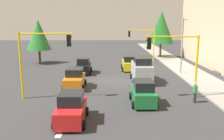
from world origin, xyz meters
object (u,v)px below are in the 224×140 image
at_px(traffic_signal_near_left, 176,54).
at_px(street_lamp_curbside, 183,40).
at_px(tree_opposite_side, 38,35).
at_px(tree_roadside_far, 161,28).
at_px(traffic_signal_near_right, 41,52).
at_px(delivery_van_silver, 142,70).
at_px(car_black, 84,67).
at_px(car_green, 143,93).
at_px(car_yellow, 129,64).
at_px(car_orange, 75,79).
at_px(car_red, 71,109).
at_px(traffic_signal_far_left, 143,39).
at_px(pedestrian_crossing, 195,92).

xyz_separation_m(traffic_signal_near_left, street_lamp_curbside, (-9.61, 3.53, 0.46)).
bearing_deg(tree_opposite_side, tree_roadside_far, 106.31).
relative_size(traffic_signal_near_right, tree_roadside_far, 0.69).
xyz_separation_m(tree_roadside_far, delivery_van_silver, (18.23, -5.90, -4.19)).
relative_size(traffic_signal_near_left, car_black, 1.51).
bearing_deg(car_green, car_yellow, 179.99).
distance_m(traffic_signal_near_right, delivery_van_silver, 11.29).
relative_size(car_black, car_orange, 0.96).
bearing_deg(car_red, traffic_signal_near_right, -147.97).
xyz_separation_m(street_lamp_curbside, car_red, (14.70, -11.72, -3.45)).
distance_m(tree_opposite_side, delivery_van_silver, 19.31).
height_order(traffic_signal_far_left, car_orange, traffic_signal_far_left).
height_order(traffic_signal_near_right, tree_roadside_far, tree_roadside_far).
height_order(car_black, car_orange, same).
height_order(car_red, car_yellow, same).
bearing_deg(tree_roadside_far, pedestrian_crossing, -5.53).
xyz_separation_m(tree_roadside_far, pedestrian_crossing, (25.32, -2.45, -4.56)).
bearing_deg(traffic_signal_near_left, delivery_van_silver, -160.27).
height_order(traffic_signal_far_left, pedestrian_crossing, traffic_signal_far_left).
bearing_deg(car_red, street_lamp_curbside, 141.43).
xyz_separation_m(traffic_signal_far_left, pedestrian_crossing, (21.32, 1.42, -2.84)).
height_order(street_lamp_curbside, car_red, street_lamp_curbside).
height_order(traffic_signal_far_left, car_red, traffic_signal_far_left).
bearing_deg(traffic_signal_far_left, delivery_van_silver, -8.15).
bearing_deg(car_black, car_red, 2.80).
height_order(tree_roadside_far, car_orange, tree_roadside_far).
bearing_deg(car_orange, car_red, 6.35).
height_order(traffic_signal_near_right, pedestrian_crossing, traffic_signal_near_right).
height_order(car_red, car_orange, same).
bearing_deg(tree_opposite_side, traffic_signal_near_left, 42.80).
distance_m(tree_roadside_far, pedestrian_crossing, 25.85).
relative_size(tree_roadside_far, delivery_van_silver, 1.74).
xyz_separation_m(street_lamp_curbside, car_orange, (6.28, -12.66, -3.45)).
distance_m(car_red, car_yellow, 18.19).
xyz_separation_m(tree_opposite_side, car_black, (7.77, 7.73, -3.59)).
xyz_separation_m(traffic_signal_near_right, car_green, (1.55, 8.44, -3.16)).
xyz_separation_m(car_yellow, pedestrian_crossing, (13.65, 4.31, 0.01)).
distance_m(traffic_signal_near_right, car_yellow, 15.27).
relative_size(traffic_signal_near_right, car_green, 1.54).
height_order(traffic_signal_far_left, traffic_signal_near_right, traffic_signal_near_right).
bearing_deg(car_black, car_green, 27.00).
relative_size(traffic_signal_near_right, tree_opposite_side, 0.84).
distance_m(street_lamp_curbside, car_orange, 14.55).
xyz_separation_m(traffic_signal_near_right, car_black, (-10.23, 2.43, -3.16)).
bearing_deg(car_orange, traffic_signal_near_right, -33.98).
bearing_deg(traffic_signal_near_left, traffic_signal_far_left, -179.90).
bearing_deg(car_yellow, car_green, -0.01).
bearing_deg(car_green, delivery_van_silver, 173.29).
relative_size(traffic_signal_near_left, car_orange, 1.46).
height_order(street_lamp_curbside, car_black, street_lamp_curbside).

